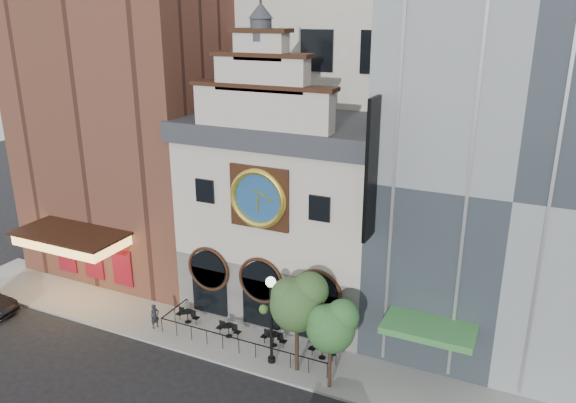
% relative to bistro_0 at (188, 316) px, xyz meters
% --- Properties ---
extents(ground, '(120.00, 120.00, 0.00)m').
position_rel_bistro_0_xyz_m(ground, '(4.53, -2.74, -0.61)').
color(ground, black).
rests_on(ground, ground).
extents(sidewalk, '(44.00, 5.00, 0.15)m').
position_rel_bistro_0_xyz_m(sidewalk, '(4.53, -0.24, -0.54)').
color(sidewalk, gray).
rests_on(sidewalk, ground).
extents(clock_building, '(12.60, 8.78, 18.65)m').
position_rel_bistro_0_xyz_m(clock_building, '(4.53, 5.08, 6.07)').
color(clock_building, '#605E5B').
rests_on(clock_building, ground).
extents(theater_building, '(14.00, 15.60, 25.00)m').
position_rel_bistro_0_xyz_m(theater_building, '(-8.47, 7.22, 11.99)').
color(theater_building, brown).
rests_on(theater_building, ground).
extents(retail_building, '(14.00, 14.40, 20.00)m').
position_rel_bistro_0_xyz_m(retail_building, '(17.52, 7.25, 9.53)').
color(retail_building, gray).
rests_on(retail_building, ground).
extents(cafe_railing, '(10.60, 2.60, 0.90)m').
position_rel_bistro_0_xyz_m(cafe_railing, '(4.53, -0.24, -0.01)').
color(cafe_railing, black).
rests_on(cafe_railing, sidewalk).
extents(bistro_0, '(1.58, 0.68, 0.90)m').
position_rel_bistro_0_xyz_m(bistro_0, '(0.00, 0.00, 0.00)').
color(bistro_0, black).
rests_on(bistro_0, sidewalk).
extents(bistro_1, '(1.58, 0.68, 0.90)m').
position_rel_bistro_0_xyz_m(bistro_1, '(3.11, -0.31, 0.00)').
color(bistro_1, black).
rests_on(bistro_1, sidewalk).
extents(bistro_2, '(1.58, 0.68, 0.90)m').
position_rel_bistro_0_xyz_m(bistro_2, '(5.94, -0.03, 0.00)').
color(bistro_2, black).
rests_on(bistro_2, sidewalk).
extents(bistro_3, '(1.58, 0.68, 0.90)m').
position_rel_bistro_0_xyz_m(bistro_3, '(8.91, 0.03, 0.00)').
color(bistro_3, black).
rests_on(bistro_3, sidewalk).
extents(pedestrian, '(0.56, 0.66, 1.54)m').
position_rel_bistro_0_xyz_m(pedestrian, '(-1.42, -1.34, 0.31)').
color(pedestrian, black).
rests_on(pedestrian, sidewalk).
extents(lamppost, '(1.59, 0.86, 5.13)m').
position_rel_bistro_0_xyz_m(lamppost, '(6.54, -1.48, 2.71)').
color(lamppost, black).
rests_on(lamppost, sidewalk).
extents(tree_left, '(2.95, 2.84, 5.67)m').
position_rel_bistro_0_xyz_m(tree_left, '(8.13, -1.49, 3.70)').
color(tree_left, '#382619').
rests_on(tree_left, sidewalk).
extents(tree_right, '(2.54, 2.44, 4.89)m').
position_rel_bistro_0_xyz_m(tree_right, '(10.21, -2.07, 3.12)').
color(tree_right, '#382619').
rests_on(tree_right, sidewalk).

